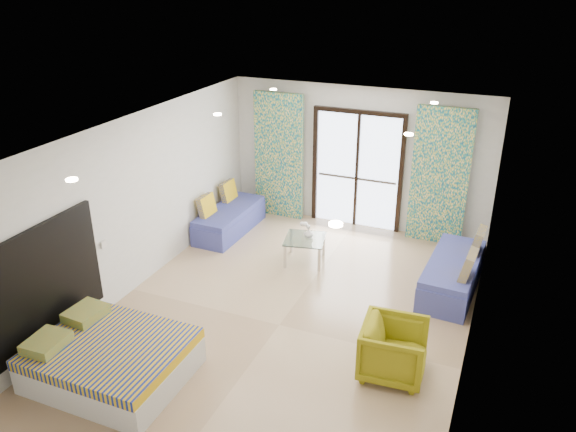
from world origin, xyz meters
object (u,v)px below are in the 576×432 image
at_px(bed, 110,359).
at_px(armchair, 394,347).
at_px(daybed_left, 229,219).
at_px(daybed_right, 454,273).
at_px(coffee_table, 305,241).

distance_m(bed, armchair, 3.47).
distance_m(daybed_left, daybed_right, 4.27).
bearing_deg(daybed_right, armchair, -96.79).
xyz_separation_m(coffee_table, armchair, (2.05, -2.31, 0.00)).
xyz_separation_m(bed, daybed_left, (-0.64, 4.26, 0.01)).
distance_m(bed, coffee_table, 3.86).
bearing_deg(daybed_left, armchair, -35.75).
distance_m(coffee_table, armchair, 3.09).
bearing_deg(armchair, coffee_table, 37.32).
relative_size(daybed_left, armchair, 2.21).
bearing_deg(daybed_left, daybed_right, -6.01).
height_order(bed, armchair, armchair).
bearing_deg(bed, daybed_right, 46.01).
bearing_deg(daybed_right, daybed_left, 175.96).
height_order(daybed_left, armchair, daybed_left).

